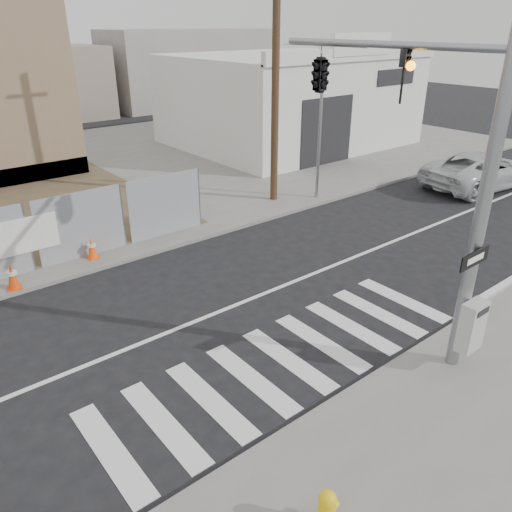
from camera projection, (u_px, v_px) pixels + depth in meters
ground at (220, 312)px, 12.37m from camera, size 100.00×100.00×0.00m
sidewalk_far at (39, 182)px, 22.20m from camera, size 50.00×20.00×0.12m
signal_pole at (369, 114)px, 10.32m from camera, size 0.96×5.87×7.00m
far_signal_pole at (321, 111)px, 18.68m from camera, size 0.16×0.20×5.60m
concrete_wall_right at (11, 106)px, 20.56m from camera, size 5.50×1.30×8.00m
auto_shop at (288, 99)px, 28.38m from camera, size 12.00×10.20×5.95m
utility_pole_right at (276, 63)px, 17.73m from camera, size 1.60×0.28×10.00m
fire_hydrant at (327, 511)px, 6.80m from camera, size 0.43×0.41×0.70m
suv at (481, 170)px, 21.34m from camera, size 5.81×3.24×1.54m
traffic_cone_c at (12, 277)px, 13.06m from camera, size 0.41×0.41×0.70m
traffic_cone_d at (92, 248)px, 14.77m from camera, size 0.37×0.37×0.65m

